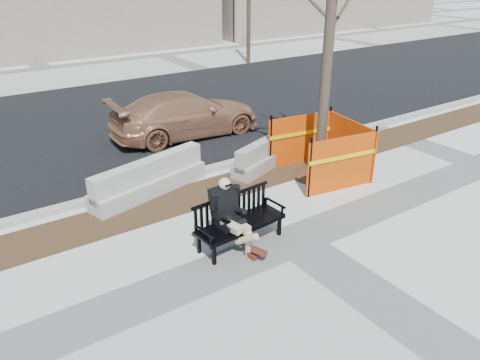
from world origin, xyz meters
The scene contains 11 objects.
ground centered at (0.00, 0.00, 0.00)m, with size 120.00×120.00×0.00m, color beige.
mulch_strip centered at (0.00, 2.60, 0.00)m, with size 40.00×1.20×0.02m, color #47301C.
asphalt_street centered at (0.00, 8.80, 0.00)m, with size 60.00×10.40×0.01m, color black.
curb centered at (0.00, 3.55, 0.06)m, with size 60.00×0.25×0.12m, color #9E9B93.
bench centered at (-0.87, 0.46, 0.00)m, with size 1.73×0.62×0.92m, color black, non-canonical shape.
seated_man centered at (-1.10, 0.48, 0.00)m, with size 0.58×0.96×1.34m, color black, non-canonical shape.
tree_fence centered at (2.38, 1.88, 0.00)m, with size 2.75×2.75×6.87m, color #F84106, non-canonical shape.
sedan centered at (1.13, 6.20, 0.00)m, with size 1.79×4.40×1.28m, color #9E674A.
jersey_barrier_left centered at (-1.37, 3.26, 0.00)m, with size 2.83×0.57×0.81m, color #A7A49C, non-canonical shape.
jersey_barrier_right centered at (1.79, 3.08, 0.00)m, with size 2.56×0.51×0.73m, color gray, non-canonical shape.
far_tree_right centered at (8.96, 14.13, 0.00)m, with size 2.25×2.25×6.07m, color #42352A, non-canonical shape.
Camera 1 is at (-4.95, -5.51, 4.67)m, focal length 34.96 mm.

